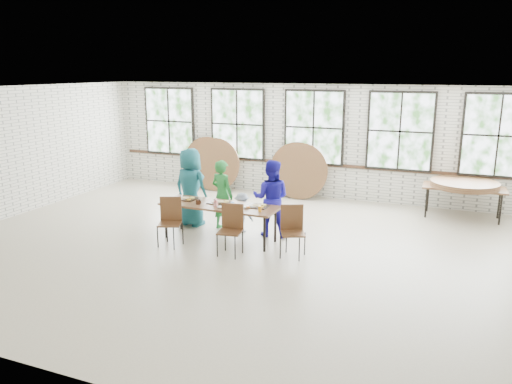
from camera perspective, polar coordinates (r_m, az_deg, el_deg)
room at (r=13.30m, az=6.62°, el=7.13°), size 12.00×12.00×12.00m
dining_table at (r=10.00m, az=-4.19°, el=-1.71°), size 2.41×0.83×0.74m
chair_near_left at (r=9.89m, az=-9.75°, el=-2.84°), size 0.54×0.54×0.95m
chair_near_right at (r=9.28m, az=-2.84°, el=-3.77°), size 0.48×0.46×0.95m
chair_spare at (r=9.21m, az=4.18°, el=-3.92°), size 0.55×0.54×0.95m
adult_teal at (r=10.97m, az=-7.47°, el=0.54°), size 0.92×0.68×1.72m
adult_green at (r=10.65m, az=-3.89°, el=-0.35°), size 0.63×0.51×1.52m
toddler at (r=10.55m, az=-1.63°, el=-2.34°), size 0.61×0.45×0.84m
adult_blue at (r=10.22m, az=1.73°, el=-0.72°), size 0.87×0.73×1.59m
storage_table at (r=12.41m, az=22.67°, el=0.30°), size 1.82×0.79×0.74m
tabletop_clutter at (r=9.91m, az=-3.54°, el=-1.38°), size 2.03×0.59×0.11m
round_tops_stacked at (r=12.38m, az=22.72°, el=0.83°), size 1.50×1.50×0.13m
round_tops_leaning at (r=13.75m, az=-0.34°, el=2.83°), size 4.32×0.41×1.49m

